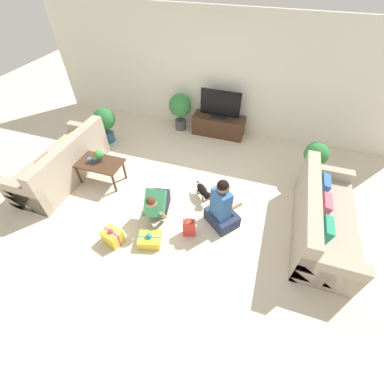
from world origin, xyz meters
TOP-DOWN VIEW (x-y plane):
  - ground_plane at (0.00, 0.00)m, footprint 16.00×16.00m
  - wall_back at (0.00, 2.63)m, footprint 8.40×0.06m
  - sofa_left at (-2.42, -0.17)m, footprint 0.85×2.08m
  - sofa_right at (2.42, -0.06)m, footprint 0.85×2.08m
  - coffee_table at (-1.65, -0.05)m, footprint 0.91×0.52m
  - tv_console at (0.14, 2.34)m, footprint 1.24×0.45m
  - tv at (0.14, 2.34)m, footprint 0.93×0.20m
  - potted_plant_corner_left at (-2.27, 1.22)m, footprint 0.48×0.48m
  - potted_plant_corner_right at (2.27, 1.33)m, footprint 0.45×0.45m
  - potted_plant_back_left at (-0.83, 2.29)m, footprint 0.54×0.54m
  - person_kneeling at (-0.22, -0.55)m, footprint 0.45×0.78m
  - person_sitting at (0.86, -0.38)m, footprint 0.66×0.64m
  - dog at (0.42, 0.08)m, footprint 0.39×0.42m
  - gift_box_a at (-0.12, -1.13)m, footprint 0.41×0.36m
  - gift_box_b at (-0.70, -1.29)m, footprint 0.35×0.31m
  - gift_bag_a at (0.42, -0.77)m, footprint 0.22×0.16m
  - mug at (-1.78, -0.09)m, footprint 0.12×0.08m
  - tabletop_plant at (-1.63, 0.01)m, footprint 0.17×0.17m

SIDE VIEW (x-z plane):
  - ground_plane at x=0.00m, z-range 0.00..0.00m
  - gift_box_a at x=-0.12m, z-range -0.03..0.20m
  - gift_box_b at x=-0.70m, z-range -0.03..0.29m
  - gift_bag_a at x=0.42m, z-range -0.01..0.34m
  - dog at x=0.42m, z-range 0.04..0.33m
  - tv_console at x=0.14m, z-range 0.00..0.46m
  - sofa_left at x=-2.42m, z-range -0.12..0.75m
  - sofa_right at x=2.42m, z-range -0.12..0.75m
  - person_kneeling at x=-0.22m, z-range -0.05..0.69m
  - person_sitting at x=0.86m, z-range -0.13..0.87m
  - coffee_table at x=-1.65m, z-range 0.17..0.64m
  - mug at x=-1.78m, z-range 0.47..0.56m
  - potted_plant_corner_right at x=2.27m, z-range 0.11..0.93m
  - potted_plant_corner_left at x=-2.27m, z-range 0.11..0.93m
  - potted_plant_back_left at x=-0.83m, z-range 0.13..1.03m
  - tabletop_plant at x=-1.63m, z-range 0.48..0.70m
  - tv at x=0.14m, z-range 0.43..1.07m
  - wall_back at x=0.00m, z-range 0.00..2.60m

